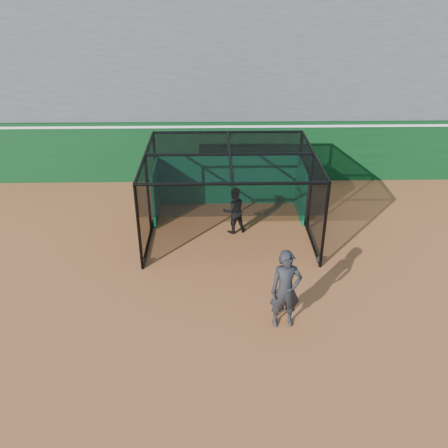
{
  "coord_description": "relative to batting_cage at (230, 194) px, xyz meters",
  "views": [
    {
      "loc": [
        0.73,
        -9.95,
        7.95
      ],
      "look_at": [
        0.96,
        2.0,
        1.4
      ],
      "focal_mm": 38.0,
      "sensor_mm": 36.0,
      "label": 1
    }
  ],
  "objects": [
    {
      "name": "grandstand",
      "position": [
        -1.18,
        8.17,
        3.11
      ],
      "size": [
        50.0,
        7.85,
        8.95
      ],
      "color": "#4C4C4F",
      "rests_on": "ground"
    },
    {
      "name": "batting_cage",
      "position": [
        0.0,
        0.0,
        0.0
      ],
      "size": [
        5.4,
        4.6,
        2.74
      ],
      "color": "black",
      "rests_on": "ground"
    },
    {
      "name": "ground",
      "position": [
        -1.18,
        -4.1,
        -1.37
      ],
      "size": [
        120.0,
        120.0,
        0.0
      ],
      "primitive_type": "plane",
      "color": "#97542C",
      "rests_on": "ground"
    },
    {
      "name": "on_deck_player",
      "position": [
        1.21,
        -4.82,
        -0.32
      ],
      "size": [
        0.82,
        0.58,
        2.11
      ],
      "color": "black",
      "rests_on": "ground"
    },
    {
      "name": "batter",
      "position": [
        0.14,
        -0.08,
        -0.57
      ],
      "size": [
        0.93,
        0.82,
        1.59
      ],
      "primitive_type": "imported",
      "rotation": [
        0.0,
        0.0,
        3.46
      ],
      "color": "black",
      "rests_on": "ground"
    },
    {
      "name": "outfield_wall",
      "position": [
        -1.18,
        4.4,
        -0.08
      ],
      "size": [
        50.0,
        0.5,
        2.5
      ],
      "color": "#093314",
      "rests_on": "ground"
    }
  ]
}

